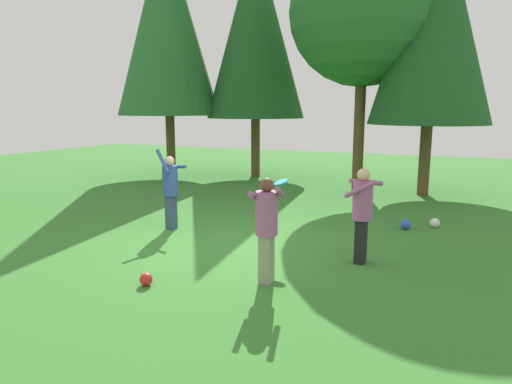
{
  "coord_description": "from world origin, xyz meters",
  "views": [
    {
      "loc": [
        4.06,
        -7.89,
        2.68
      ],
      "look_at": [
        0.48,
        0.27,
        1.05
      ],
      "focal_mm": 32.23,
      "sensor_mm": 36.0,
      "label": 1
    }
  ],
  "objects_px": {
    "ball_red": "(146,279)",
    "tree_center": "(364,11)",
    "person_catcher": "(362,208)",
    "ball_blue": "(406,224)",
    "person_thrower": "(170,186)",
    "tree_far_left": "(167,22)",
    "ball_white": "(435,223)",
    "tree_right": "(434,15)",
    "person_bystander": "(267,222)",
    "frisbee": "(281,182)",
    "tree_left": "(255,29)"
  },
  "relations": [
    {
      "from": "person_catcher",
      "to": "tree_right",
      "type": "height_order",
      "value": "tree_right"
    },
    {
      "from": "person_thrower",
      "to": "frisbee",
      "type": "bearing_deg",
      "value": 0.0
    },
    {
      "from": "person_thrower",
      "to": "ball_white",
      "type": "bearing_deg",
      "value": 35.6
    },
    {
      "from": "tree_center",
      "to": "person_catcher",
      "type": "bearing_deg",
      "value": -78.07
    },
    {
      "from": "ball_red",
      "to": "person_thrower",
      "type": "bearing_deg",
      "value": 117.42
    },
    {
      "from": "tree_far_left",
      "to": "person_bystander",
      "type": "bearing_deg",
      "value": -49.11
    },
    {
      "from": "ball_white",
      "to": "person_bystander",
      "type": "bearing_deg",
      "value": -115.72
    },
    {
      "from": "person_bystander",
      "to": "tree_center",
      "type": "xyz_separation_m",
      "value": [
        -0.43,
        9.0,
        4.71
      ]
    },
    {
      "from": "person_catcher",
      "to": "ball_blue",
      "type": "xyz_separation_m",
      "value": [
        0.49,
        2.69,
        -0.88
      ]
    },
    {
      "from": "ball_white",
      "to": "tree_right",
      "type": "distance_m",
      "value": 6.73
    },
    {
      "from": "person_catcher",
      "to": "tree_right",
      "type": "xyz_separation_m",
      "value": [
        0.52,
        7.27,
        4.38
      ]
    },
    {
      "from": "person_bystander",
      "to": "tree_center",
      "type": "height_order",
      "value": "tree_center"
    },
    {
      "from": "person_bystander",
      "to": "ball_blue",
      "type": "distance_m",
      "value": 4.61
    },
    {
      "from": "person_thrower",
      "to": "tree_far_left",
      "type": "distance_m",
      "value": 9.67
    },
    {
      "from": "frisbee",
      "to": "tree_right",
      "type": "xyz_separation_m",
      "value": [
        2.05,
        7.19,
        4.04
      ]
    },
    {
      "from": "person_catcher",
      "to": "frisbee",
      "type": "xyz_separation_m",
      "value": [
        -1.53,
        0.07,
        0.33
      ]
    },
    {
      "from": "tree_far_left",
      "to": "person_thrower",
      "type": "bearing_deg",
      "value": -56.07
    },
    {
      "from": "frisbee",
      "to": "tree_right",
      "type": "relative_size",
      "value": 0.04
    },
    {
      "from": "person_bystander",
      "to": "tree_right",
      "type": "distance_m",
      "value": 9.97
    },
    {
      "from": "tree_right",
      "to": "frisbee",
      "type": "bearing_deg",
      "value": -105.88
    },
    {
      "from": "frisbee",
      "to": "ball_white",
      "type": "relative_size",
      "value": 1.71
    },
    {
      "from": "ball_red",
      "to": "ball_white",
      "type": "relative_size",
      "value": 0.91
    },
    {
      "from": "ball_red",
      "to": "tree_center",
      "type": "height_order",
      "value": "tree_center"
    },
    {
      "from": "tree_right",
      "to": "ball_red",
      "type": "bearing_deg",
      "value": -109.0
    },
    {
      "from": "person_thrower",
      "to": "tree_left",
      "type": "bearing_deg",
      "value": 111.68
    },
    {
      "from": "person_thrower",
      "to": "ball_blue",
      "type": "xyz_separation_m",
      "value": [
        4.85,
        2.06,
        -0.86
      ]
    },
    {
      "from": "person_catcher",
      "to": "ball_blue",
      "type": "relative_size",
      "value": 7.33
    },
    {
      "from": "frisbee",
      "to": "ball_white",
      "type": "xyz_separation_m",
      "value": [
        2.6,
        3.03,
        -1.22
      ]
    },
    {
      "from": "person_thrower",
      "to": "tree_center",
      "type": "bearing_deg",
      "value": 79.02
    },
    {
      "from": "frisbee",
      "to": "ball_blue",
      "type": "xyz_separation_m",
      "value": [
        2.01,
        2.61,
        -1.21
      ]
    },
    {
      "from": "person_thrower",
      "to": "tree_far_left",
      "type": "bearing_deg",
      "value": 135.03
    },
    {
      "from": "person_thrower",
      "to": "frisbee",
      "type": "relative_size",
      "value": 4.79
    },
    {
      "from": "person_thrower",
      "to": "person_catcher",
      "type": "xyz_separation_m",
      "value": [
        4.36,
        -0.63,
        0.02
      ]
    },
    {
      "from": "tree_left",
      "to": "tree_far_left",
      "type": "distance_m",
      "value": 3.38
    },
    {
      "from": "frisbee",
      "to": "person_thrower",
      "type": "bearing_deg",
      "value": 168.9
    },
    {
      "from": "tree_right",
      "to": "tree_far_left",
      "type": "relative_size",
      "value": 0.91
    },
    {
      "from": "person_bystander",
      "to": "tree_left",
      "type": "height_order",
      "value": "tree_left"
    },
    {
      "from": "person_catcher",
      "to": "tree_far_left",
      "type": "bearing_deg",
      "value": -37.18
    },
    {
      "from": "ball_white",
      "to": "tree_right",
      "type": "bearing_deg",
      "value": 97.62
    },
    {
      "from": "person_thrower",
      "to": "ball_blue",
      "type": "height_order",
      "value": "person_thrower"
    },
    {
      "from": "person_bystander",
      "to": "tree_far_left",
      "type": "relative_size",
      "value": 0.18
    },
    {
      "from": "tree_center",
      "to": "ball_white",
      "type": "bearing_deg",
      "value": -58.69
    },
    {
      "from": "ball_red",
      "to": "tree_center",
      "type": "distance_m",
      "value": 11.39
    },
    {
      "from": "ball_red",
      "to": "ball_white",
      "type": "distance_m",
      "value": 6.71
    },
    {
      "from": "person_thrower",
      "to": "ball_white",
      "type": "height_order",
      "value": "person_thrower"
    },
    {
      "from": "person_bystander",
      "to": "ball_white",
      "type": "distance_m",
      "value": 5.22
    },
    {
      "from": "ball_red",
      "to": "tree_far_left",
      "type": "height_order",
      "value": "tree_far_left"
    },
    {
      "from": "tree_center",
      "to": "tree_far_left",
      "type": "bearing_deg",
      "value": 179.49
    },
    {
      "from": "tree_right",
      "to": "tree_left",
      "type": "xyz_separation_m",
      "value": [
        -6.4,
        1.53,
        0.26
      ]
    },
    {
      "from": "ball_blue",
      "to": "tree_left",
      "type": "height_order",
      "value": "tree_left"
    }
  ]
}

